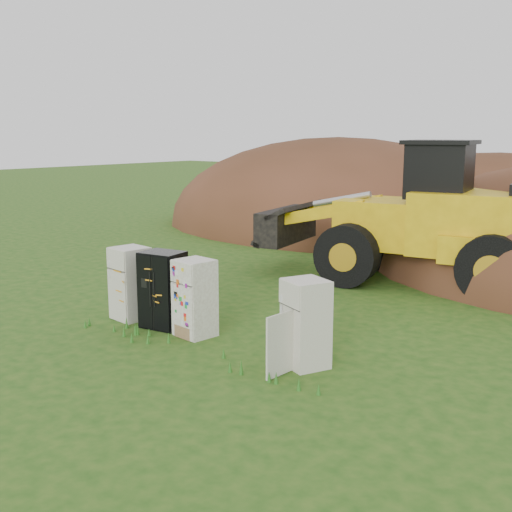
{
  "coord_description": "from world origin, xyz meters",
  "views": [
    {
      "loc": [
        8.47,
        -9.14,
        4.16
      ],
      "look_at": [
        -0.51,
        2.0,
        1.39
      ],
      "focal_mm": 45.0,
      "sensor_mm": 36.0,
      "label": 1
    }
  ],
  "objects_px": {
    "wheel_loader": "(401,212)",
    "fridge_leftmost": "(131,283)",
    "fridge_black_side": "(163,290)",
    "fridge_sticker": "(195,298)",
    "fridge_open_door": "(306,323)"
  },
  "relations": [
    {
      "from": "fridge_black_side",
      "to": "wheel_loader",
      "type": "height_order",
      "value": "wheel_loader"
    },
    {
      "from": "fridge_black_side",
      "to": "fridge_sticker",
      "type": "xyz_separation_m",
      "value": [
        0.96,
        -0.01,
        -0.02
      ]
    },
    {
      "from": "wheel_loader",
      "to": "fridge_leftmost",
      "type": "bearing_deg",
      "value": -123.72
    },
    {
      "from": "fridge_sticker",
      "to": "fridge_black_side",
      "type": "bearing_deg",
      "value": -173.56
    },
    {
      "from": "fridge_leftmost",
      "to": "fridge_sticker",
      "type": "xyz_separation_m",
      "value": [
        1.99,
        0.02,
        -0.02
      ]
    },
    {
      "from": "fridge_black_side",
      "to": "fridge_sticker",
      "type": "distance_m",
      "value": 0.96
    },
    {
      "from": "fridge_leftmost",
      "to": "wheel_loader",
      "type": "height_order",
      "value": "wheel_loader"
    },
    {
      "from": "fridge_leftmost",
      "to": "wheel_loader",
      "type": "distance_m",
      "value": 7.92
    },
    {
      "from": "fridge_open_door",
      "to": "wheel_loader",
      "type": "bearing_deg",
      "value": 127.29
    },
    {
      "from": "fridge_black_side",
      "to": "fridge_sticker",
      "type": "relative_size",
      "value": 1.03
    },
    {
      "from": "fridge_open_door",
      "to": "fridge_leftmost",
      "type": "bearing_deg",
      "value": -156.62
    },
    {
      "from": "fridge_leftmost",
      "to": "fridge_open_door",
      "type": "xyz_separation_m",
      "value": [
        4.78,
        -0.01,
        -0.02
      ]
    },
    {
      "from": "fridge_sticker",
      "to": "fridge_open_door",
      "type": "bearing_deg",
      "value": 6.31
    },
    {
      "from": "fridge_leftmost",
      "to": "fridge_open_door",
      "type": "height_order",
      "value": "fridge_leftmost"
    },
    {
      "from": "fridge_leftmost",
      "to": "fridge_black_side",
      "type": "height_order",
      "value": "fridge_black_side"
    }
  ]
}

